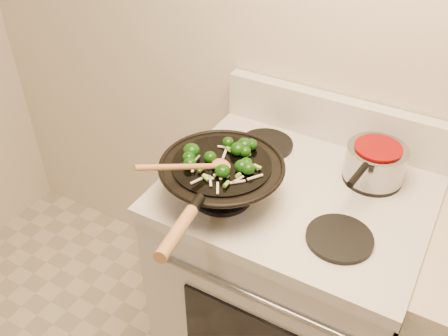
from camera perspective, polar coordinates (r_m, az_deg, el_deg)
The scene contains 5 objects.
stove at distance 1.84m, azimuth 7.24°, elevation -13.02°, with size 0.78×0.67×1.08m.
wok at distance 1.42m, azimuth -0.30°, elevation -1.16°, with size 0.36×0.59×0.17m.
stirfry at distance 1.40m, azimuth 0.18°, elevation 1.38°, with size 0.24×0.25×0.04m.
wooden_spoon at distance 1.33m, azimuth -3.02°, elevation 0.22°, with size 0.16×0.26×0.11m.
saucepan at distance 1.56m, azimuth 16.89°, elevation 0.68°, with size 0.18×0.29×0.11m.
Camera 1 is at (0.24, 0.05, 1.88)m, focal length 40.00 mm.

